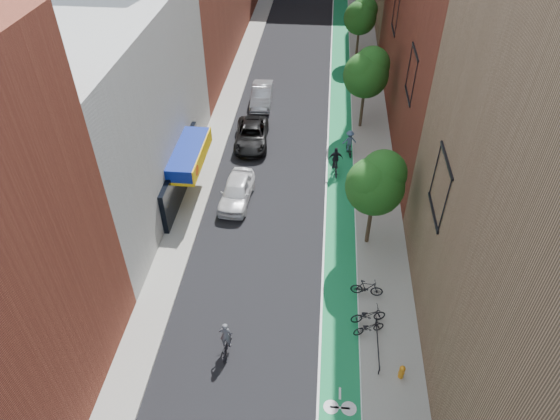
% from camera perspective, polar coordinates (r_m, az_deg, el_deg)
% --- Properties ---
extents(ground, '(160.00, 160.00, 0.00)m').
position_cam_1_polar(ground, '(24.91, -2.87, -18.89)').
color(ground, black).
rests_on(ground, ground).
extents(bike_lane, '(2.00, 68.00, 0.01)m').
position_cam_1_polar(bike_lane, '(44.23, 6.92, 10.79)').
color(bike_lane, '#157A52').
rests_on(bike_lane, ground).
extents(sidewalk_left, '(2.00, 68.00, 0.15)m').
position_cam_1_polar(sidewalk_left, '(44.95, -6.15, 11.47)').
color(sidewalk_left, gray).
rests_on(sidewalk_left, ground).
extents(sidewalk_right, '(3.00, 68.00, 0.15)m').
position_cam_1_polar(sidewalk_right, '(44.36, 10.21, 10.63)').
color(sidewalk_right, gray).
rests_on(sidewalk_right, ground).
extents(building_left_white, '(8.00, 20.00, 12.00)m').
position_cam_1_polar(building_left_white, '(33.58, -19.13, 10.52)').
color(building_left_white, silver).
rests_on(building_left_white, ground).
extents(tree_near, '(3.40, 3.36, 6.42)m').
position_cam_1_polar(tree_near, '(28.37, 10.94, 3.16)').
color(tree_near, '#332619').
rests_on(tree_near, ground).
extents(tree_mid, '(3.55, 3.53, 6.74)m').
position_cam_1_polar(tree_mid, '(40.38, 9.89, 15.32)').
color(tree_mid, '#332619').
rests_on(tree_mid, ground).
extents(tree_far, '(3.30, 3.25, 6.21)m').
position_cam_1_polar(tree_far, '(53.56, 9.22, 21.12)').
color(tree_far, '#332619').
rests_on(tree_far, ground).
extents(parked_car_white, '(2.13, 4.80, 1.61)m').
position_cam_1_polar(parked_car_white, '(33.62, -4.98, 2.16)').
color(parked_car_white, silver).
rests_on(parked_car_white, ground).
extents(parked_car_black, '(2.89, 5.59, 1.51)m').
position_cam_1_polar(parked_car_black, '(39.57, -3.27, 8.53)').
color(parked_car_black, black).
rests_on(parked_car_black, ground).
extents(parked_car_silver, '(1.91, 5.03, 1.64)m').
position_cam_1_polar(parked_car_silver, '(45.33, -2.08, 12.98)').
color(parked_car_silver, '#989CA1').
rests_on(parked_car_silver, ground).
extents(cyclist_lead, '(0.62, 1.68, 2.00)m').
position_cam_1_polar(cyclist_lead, '(25.37, -6.18, -14.80)').
color(cyclist_lead, black).
rests_on(cyclist_lead, ground).
extents(cyclist_lane_near, '(0.98, 1.69, 2.12)m').
position_cam_1_polar(cyclist_lane_near, '(34.18, 8.20, 2.83)').
color(cyclist_lane_near, black).
rests_on(cyclist_lane_near, ground).
extents(cyclist_lane_mid, '(1.06, 1.99, 2.08)m').
position_cam_1_polar(cyclist_lane_mid, '(36.38, 6.34, 5.24)').
color(cyclist_lane_mid, black).
rests_on(cyclist_lane_mid, ground).
extents(cyclist_lane_far, '(1.18, 1.54, 2.00)m').
position_cam_1_polar(cyclist_lane_far, '(38.51, 7.93, 7.53)').
color(cyclist_lane_far, black).
rests_on(cyclist_lane_far, ground).
extents(parked_bike_near, '(1.96, 1.09, 0.97)m').
position_cam_1_polar(parked_bike_near, '(26.68, 10.05, -11.72)').
color(parked_bike_near, black).
rests_on(parked_bike_near, sidewalk_right).
extents(parked_bike_mid, '(1.81, 0.64, 1.07)m').
position_cam_1_polar(parked_bike_mid, '(27.80, 9.91, -8.77)').
color(parked_bike_mid, black).
rests_on(parked_bike_mid, sidewalk_right).
extents(parked_bike_far, '(1.76, 1.15, 0.87)m').
position_cam_1_polar(parked_bike_far, '(26.26, 10.11, -13.05)').
color(parked_bike_far, black).
rests_on(parked_bike_far, sidewalk_right).
extents(fire_hydrant, '(0.28, 0.28, 0.81)m').
position_cam_1_polar(fire_hydrant, '(25.11, 13.75, -17.49)').
color(fire_hydrant, orange).
rests_on(fire_hydrant, sidewalk_right).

